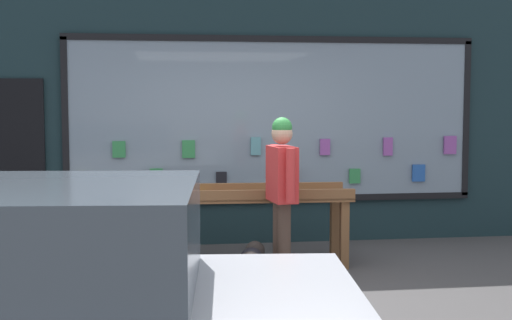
{
  "coord_description": "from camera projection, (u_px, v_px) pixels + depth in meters",
  "views": [
    {
      "loc": [
        -0.98,
        -6.66,
        1.86
      ],
      "look_at": [
        0.09,
        0.91,
        1.2
      ],
      "focal_mm": 50.0,
      "sensor_mm": 36.0,
      "label": 1
    }
  ],
  "objects": [
    {
      "name": "display_table_main",
      "position": [
        246.0,
        202.0,
        7.9
      ],
      "size": [
        2.35,
        0.8,
        0.89
      ],
      "color": "brown",
      "rests_on": "ground_plane"
    },
    {
      "name": "shopfront_facade",
      "position": [
        233.0,
        106.0,
        9.08
      ],
      "size": [
        8.62,
        0.29,
        3.57
      ],
      "color": "#192D33",
      "rests_on": "ground_plane"
    },
    {
      "name": "ground_plane",
      "position": [
        260.0,
        292.0,
        6.87
      ],
      "size": [
        40.0,
        40.0,
        0.0
      ],
      "primitive_type": "plane",
      "color": "#474444"
    },
    {
      "name": "person_browsing",
      "position": [
        282.0,
        185.0,
        7.31
      ],
      "size": [
        0.27,
        0.66,
        1.67
      ],
      "rotation": [
        0.0,
        0.0,
        1.69
      ],
      "color": "#4C382D",
      "rests_on": "ground_plane"
    },
    {
      "name": "small_dog",
      "position": [
        252.0,
        259.0,
        7.08
      ],
      "size": [
        0.33,
        0.59,
        0.41
      ],
      "rotation": [
        0.0,
        0.0,
        1.29
      ],
      "color": "black",
      "rests_on": "ground_plane"
    }
  ]
}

